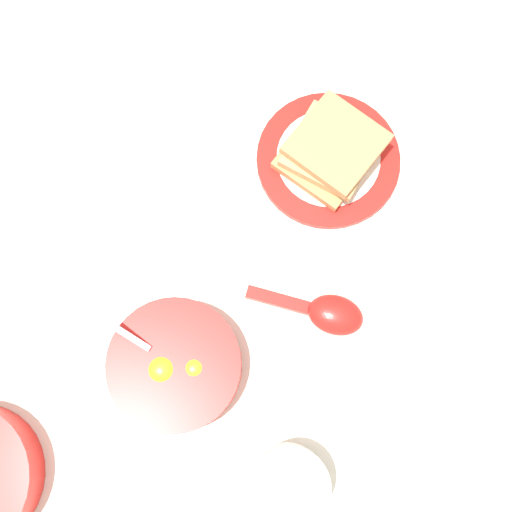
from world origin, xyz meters
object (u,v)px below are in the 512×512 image
(toast_sandwich, at_px, (331,151))
(soup_spoon, at_px, (327,313))
(drinking_cup, at_px, (290,484))
(egg_bowl, at_px, (176,365))
(toast_plate, at_px, (328,159))

(toast_sandwich, xyz_separation_m, soup_spoon, (0.01, 0.20, -0.02))
(soup_spoon, height_order, drinking_cup, drinking_cup)
(egg_bowl, relative_size, drinking_cup, 1.82)
(toast_plate, bearing_deg, toast_sandwich, 124.58)
(egg_bowl, height_order, toast_plate, egg_bowl)
(egg_bowl, distance_m, toast_plate, 0.32)
(drinking_cup, bearing_deg, toast_sandwich, -98.81)
(egg_bowl, bearing_deg, drinking_cup, 134.73)
(toast_plate, bearing_deg, egg_bowl, 54.13)
(egg_bowl, height_order, drinking_cup, egg_bowl)
(egg_bowl, distance_m, drinking_cup, 0.18)
(egg_bowl, relative_size, soup_spoon, 1.04)
(toast_plate, bearing_deg, soup_spoon, 87.08)
(egg_bowl, relative_size, toast_sandwich, 1.01)
(toast_sandwich, bearing_deg, egg_bowl, 54.07)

